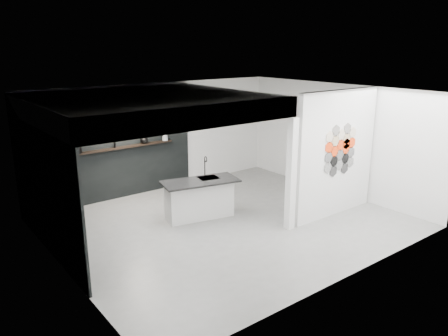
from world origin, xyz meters
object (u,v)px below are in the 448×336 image
at_px(partition_panel, 336,154).
at_px(glass_vase, 165,137).
at_px(kettle, 144,140).
at_px(wall_basin, 62,208).
at_px(kitchen_island, 199,198).
at_px(stockpot, 77,150).
at_px(bottle_dark, 115,145).
at_px(utensil_cup, 80,151).
at_px(glass_bowl, 165,138).

xyz_separation_m(partition_panel, glass_vase, (-2.08, 3.87, -0.00)).
distance_m(kettle, glass_vase, 0.61).
height_order(kettle, glass_vase, kettle).
xyz_separation_m(partition_panel, wall_basin, (-5.46, 1.80, -0.55)).
height_order(kitchen_island, stockpot, stockpot).
bearing_deg(bottle_dark, utensil_cup, 180.00).
bearing_deg(stockpot, kitchen_island, -49.85).
xyz_separation_m(kettle, utensil_cup, (-1.64, 0.00, -0.03)).
distance_m(wall_basin, bottle_dark, 2.92).
bearing_deg(kitchen_island, stockpot, 142.78).
relative_size(wall_basin, glass_bowl, 4.12).
relative_size(wall_basin, utensil_cup, 5.50).
bearing_deg(utensil_cup, kitchen_island, -51.08).
distance_m(wall_basin, utensil_cup, 2.42).
height_order(partition_panel, kettle, partition_panel).
xyz_separation_m(kitchen_island, utensil_cup, (-1.78, 2.21, 0.92)).
bearing_deg(wall_basin, utensil_cup, 61.13).
bearing_deg(utensil_cup, stockpot, 180.00).
bearing_deg(glass_vase, wall_basin, -148.65).
distance_m(kitchen_island, bottle_dark, 2.58).
relative_size(kettle, bottle_dark, 1.41).
bearing_deg(bottle_dark, stockpot, 180.00).
relative_size(stockpot, utensil_cup, 1.91).
height_order(wall_basin, glass_bowl, glass_bowl).
bearing_deg(kitchen_island, kettle, 106.36).
xyz_separation_m(stockpot, kettle, (1.72, 0.00, 0.00)).
xyz_separation_m(partition_panel, kitchen_island, (-2.54, 1.65, -0.95)).
relative_size(stockpot, glass_vase, 1.32).
bearing_deg(glass_bowl, glass_vase, 0.00).
bearing_deg(stockpot, wall_basin, -117.15).
distance_m(kitchen_island, stockpot, 3.05).
xyz_separation_m(partition_panel, bottle_dark, (-3.47, 3.87, -0.01)).
distance_m(stockpot, glass_vase, 2.33).
relative_size(partition_panel, kitchen_island, 1.57).
relative_size(stockpot, bottle_dark, 1.46).
relative_size(wall_basin, bottle_dark, 4.19).
bearing_deg(utensil_cup, partition_panel, -41.78).
xyz_separation_m(kitchen_island, stockpot, (-1.86, 2.21, 0.95)).
relative_size(kitchen_island, stockpot, 8.51).
relative_size(kitchen_island, glass_vase, 11.19).
bearing_deg(glass_vase, bottle_dark, 180.00).
distance_m(kettle, bottle_dark, 0.79).
bearing_deg(glass_vase, partition_panel, -61.77).
distance_m(glass_bowl, utensil_cup, 2.24).
relative_size(glass_vase, utensil_cup, 1.46).
height_order(glass_vase, utensil_cup, glass_vase).
relative_size(kitchen_island, kettle, 8.83).
bearing_deg(wall_basin, kettle, 36.61).
bearing_deg(glass_bowl, stockpot, 180.00).
height_order(glass_bowl, glass_vase, glass_vase).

